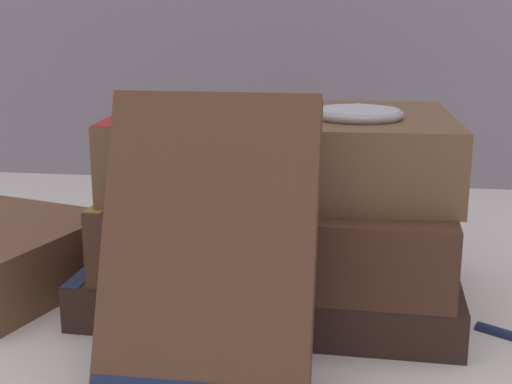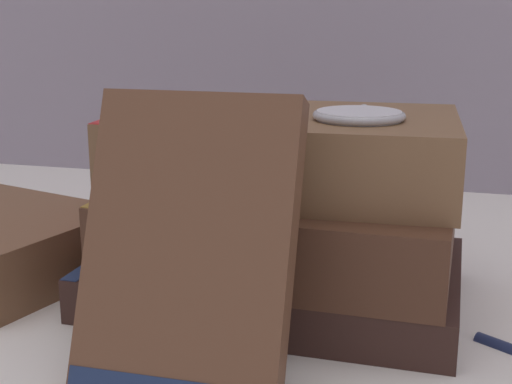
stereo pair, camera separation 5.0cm
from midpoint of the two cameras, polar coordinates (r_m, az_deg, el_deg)
ground_plane at (r=0.50m, az=-4.03°, el=-9.16°), size 3.00×3.00×0.00m
book_flat_bottom at (r=0.51m, az=-1.96°, el=-6.84°), size 0.25×0.17×0.03m
book_flat_middle at (r=0.49m, az=-1.39°, el=-2.67°), size 0.23×0.17×0.05m
book_flat_top at (r=0.49m, az=-1.30°, el=3.33°), size 0.23×0.15×0.05m
book_leaning_front at (r=0.38m, az=-7.66°, el=-5.17°), size 0.11×0.08×0.16m
pocket_watch at (r=0.46m, az=5.09°, el=6.24°), size 0.06×0.06×0.01m
reading_glasses at (r=0.68m, az=-2.55°, el=-2.60°), size 0.12×0.06×0.00m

